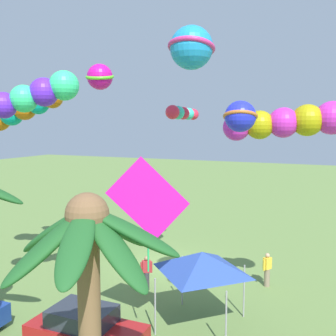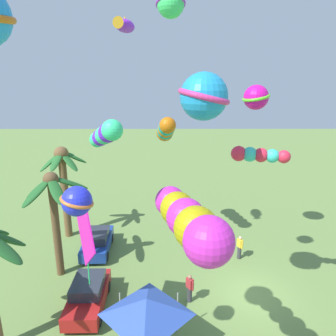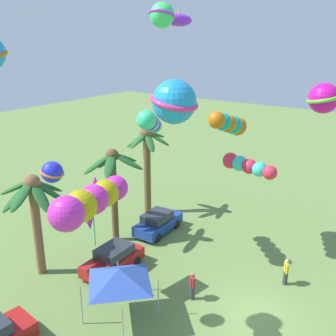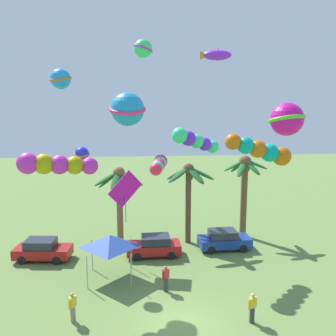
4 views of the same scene
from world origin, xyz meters
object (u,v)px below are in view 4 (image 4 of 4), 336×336
object	(u,v)px
parked_car_1	(154,246)
kite_ball_6	(143,49)
spectator_1	(166,278)
kite_ball_2	(82,154)
parked_car_2	(224,240)
kite_diamond_5	(125,190)
kite_ball_9	(287,119)
spectator_0	(73,307)
palm_tree_0	(244,179)
kite_tube_0	(261,150)
kite_ball_3	(128,109)
kite_fish_8	(215,55)
kite_tube_1	(194,141)
parked_car_0	(42,250)
spectator_2	(252,308)
kite_tube_10	(55,164)
palm_tree_1	(119,186)
festival_tent	(110,241)
palm_tree_2	(188,184)
kite_tube_4	(159,165)
kite_ball_7	(61,79)

from	to	relation	value
parked_car_1	kite_ball_6	xyz separation A→B (m)	(-0.75, -4.16, 13.20)
spectator_1	kite_ball_2	distance (m)	9.46
parked_car_2	kite_diamond_5	xyz separation A→B (m)	(-7.35, -1.42, 4.41)
kite_ball_9	spectator_0	bearing A→B (deg)	171.50
spectator_1	palm_tree_0	bearing A→B (deg)	49.89
kite_tube_0	kite_ball_3	xyz separation A→B (m)	(-7.92, -1.44, 2.46)
kite_fish_8	kite_tube_0	bearing A→B (deg)	-40.82
kite_tube_0	kite_tube_1	size ratio (longest dim) A/B	1.20
parked_car_0	spectator_2	xyz separation A→B (m)	(12.41, -8.78, 0.06)
kite_tube_10	parked_car_1	bearing A→B (deg)	38.79
palm_tree_1	kite_tube_0	size ratio (longest dim) A/B	1.45
festival_tent	kite_ball_9	xyz separation A→B (m)	(8.42, -6.15, 7.81)
spectator_0	palm_tree_2	bearing A→B (deg)	54.08
spectator_1	festival_tent	distance (m)	4.23
festival_tent	kite_tube_4	xyz separation A→B (m)	(2.76, -4.83, 5.62)
parked_car_0	kite_tube_1	xyz separation A→B (m)	(10.69, -0.79, 7.74)
kite_tube_4	kite_diamond_5	xyz separation A→B (m)	(-1.81, 7.33, -2.93)
palm_tree_2	kite_ball_3	xyz separation A→B (m)	(-4.49, -7.76, 5.88)
kite_ball_2	kite_ball_7	world-z (taller)	kite_ball_7
palm_tree_1	kite_tube_0	bearing A→B (deg)	-39.35
kite_ball_7	kite_diamond_5	bearing A→B (deg)	-9.70
parked_car_0	kite_fish_8	distance (m)	17.79
palm_tree_2	kite_ball_9	xyz separation A→B (m)	(2.64, -11.72, 5.49)
kite_ball_2	kite_ball_3	size ratio (longest dim) A/B	0.61
parked_car_2	kite_ball_3	size ratio (longest dim) A/B	2.00
parked_car_2	parked_car_0	bearing A→B (deg)	-177.04
spectator_1	kite_ball_9	distance (m)	11.51
kite_ball_2	kite_tube_0	bearing A→B (deg)	-13.46
spectator_0	kite_tube_1	size ratio (longest dim) A/B	0.46
kite_diamond_5	kite_tube_4	bearing A→B (deg)	-76.14
palm_tree_0	kite_diamond_5	size ratio (longest dim) A/B	1.85
palm_tree_2	festival_tent	xyz separation A→B (m)	(-5.78, -5.57, -2.32)
kite_tube_0	kite_ball_7	bearing A→B (deg)	162.26
kite_fish_8	kite_ball_9	xyz separation A→B (m)	(1.65, -7.51, -3.68)
kite_diamond_5	kite_tube_1	bearing A→B (deg)	-0.73
spectator_0	kite_ball_9	bearing A→B (deg)	-8.50
parked_car_2	kite_tube_1	world-z (taller)	kite_tube_1
parked_car_2	kite_tube_10	distance (m)	14.08
parked_car_2	palm_tree_2	bearing A→B (deg)	146.87
spectator_2	kite_ball_6	xyz separation A→B (m)	(-5.23, 4.58, 13.14)
palm_tree_2	kite_diamond_5	xyz separation A→B (m)	(-4.82, -3.07, 0.38)
kite_ball_2	kite_ball_9	distance (m)	13.22
kite_fish_8	kite_tube_1	bearing A→B (deg)	134.84
spectator_0	kite_fish_8	xyz separation A→B (m)	(8.39, 6.01, 13.15)
kite_tube_4	kite_tube_0	bearing A→B (deg)	32.31
kite_ball_2	kite_fish_8	distance (m)	10.57
palm_tree_2	spectator_2	bearing A→B (deg)	-81.62
palm_tree_1	kite_fish_8	world-z (taller)	kite_fish_8
palm_tree_1	parked_car_0	world-z (taller)	palm_tree_1
kite_diamond_5	kite_ball_6	size ratio (longest dim) A/B	3.12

